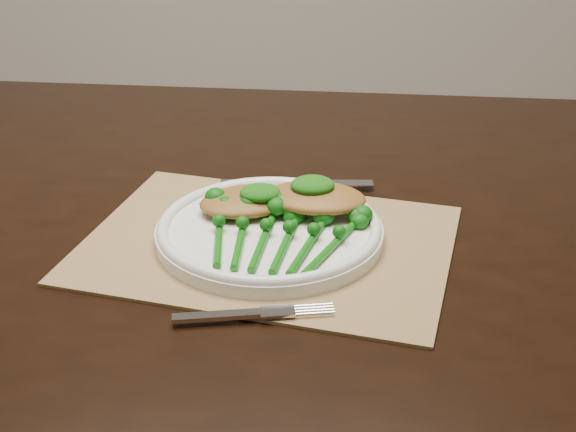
{
  "coord_description": "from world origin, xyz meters",
  "views": [
    {
      "loc": [
        0.11,
        -0.88,
        1.2
      ],
      "look_at": [
        0.13,
        -0.06,
        0.78
      ],
      "focal_mm": 50.0,
      "sensor_mm": 36.0,
      "label": 1
    }
  ],
  "objects_px": {
    "dining_table": "(232,423)",
    "dinner_plate": "(269,230)",
    "placemat": "(268,244)",
    "chicken_fillet_left": "(248,201)",
    "broccolini_bundle": "(274,241)"
  },
  "relations": [
    {
      "from": "dining_table",
      "to": "dinner_plate",
      "type": "height_order",
      "value": "dinner_plate"
    },
    {
      "from": "dinner_plate",
      "to": "chicken_fillet_left",
      "type": "relative_size",
      "value": 2.23
    },
    {
      "from": "placemat",
      "to": "broccolini_bundle",
      "type": "xyz_separation_m",
      "value": [
        0.01,
        -0.03,
        0.02
      ]
    },
    {
      "from": "dinner_plate",
      "to": "broccolini_bundle",
      "type": "xyz_separation_m",
      "value": [
        0.01,
        -0.04,
        0.01
      ]
    },
    {
      "from": "placemat",
      "to": "chicken_fillet_left",
      "type": "distance_m",
      "value": 0.06
    },
    {
      "from": "placemat",
      "to": "broccolini_bundle",
      "type": "height_order",
      "value": "broccolini_bundle"
    },
    {
      "from": "chicken_fillet_left",
      "to": "broccolini_bundle",
      "type": "xyz_separation_m",
      "value": [
        0.03,
        -0.09,
        -0.01
      ]
    },
    {
      "from": "dining_table",
      "to": "placemat",
      "type": "xyz_separation_m",
      "value": [
        0.06,
        -0.12,
        0.37
      ]
    },
    {
      "from": "dining_table",
      "to": "dinner_plate",
      "type": "distance_m",
      "value": 0.41
    },
    {
      "from": "dining_table",
      "to": "dinner_plate",
      "type": "relative_size",
      "value": 6.52
    },
    {
      "from": "dining_table",
      "to": "placemat",
      "type": "bearing_deg",
      "value": -57.78
    },
    {
      "from": "broccolini_bundle",
      "to": "dinner_plate",
      "type": "bearing_deg",
      "value": 110.0
    },
    {
      "from": "dinner_plate",
      "to": "broccolini_bundle",
      "type": "height_order",
      "value": "broccolini_bundle"
    },
    {
      "from": "placemat",
      "to": "chicken_fillet_left",
      "type": "xyz_separation_m",
      "value": [
        -0.02,
        0.05,
        0.03
      ]
    },
    {
      "from": "dinner_plate",
      "to": "broccolini_bundle",
      "type": "relative_size",
      "value": 1.33
    }
  ]
}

